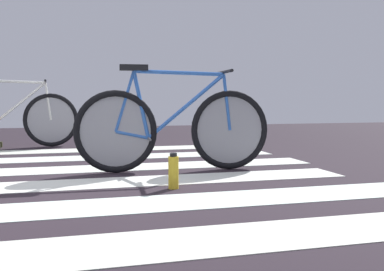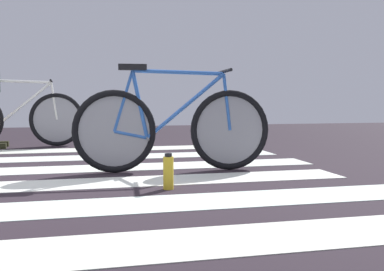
{
  "view_description": "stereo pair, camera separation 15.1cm",
  "coord_description": "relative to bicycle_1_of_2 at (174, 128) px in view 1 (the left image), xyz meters",
  "views": [
    {
      "loc": [
        0.32,
        -3.58,
        0.66
      ],
      "look_at": [
        1.38,
        0.4,
        0.32
      ],
      "focal_mm": 41.72,
      "sensor_mm": 36.0,
      "label": 1
    },
    {
      "loc": [
        0.47,
        -3.58,
        0.66
      ],
      "look_at": [
        1.38,
        0.4,
        0.32
      ],
      "focal_mm": 41.72,
      "sensor_mm": 36.0,
      "label": 2
    }
  ],
  "objects": [
    {
      "name": "bicycle_1_of_2",
      "position": [
        0.0,
        0.0,
        0.0
      ],
      "size": [
        1.74,
        0.52,
        0.93
      ],
      "rotation": [
        0.0,
        0.0,
        -0.06
      ],
      "color": "black",
      "rests_on": "ground"
    },
    {
      "name": "water_bottle",
      "position": [
        -0.18,
        -0.77,
        -0.26
      ],
      "size": [
        0.07,
        0.07,
        0.26
      ],
      "color": "gold",
      "rests_on": "ground"
    },
    {
      "name": "ground",
      "position": [
        -1.18,
        -0.26,
        -0.4
      ],
      "size": [
        18.0,
        14.0,
        0.02
      ],
      "color": "black"
    },
    {
      "name": "bicycle_2_of_2",
      "position": [
        -1.66,
        2.42,
        0.0
      ],
      "size": [
        1.74,
        0.52,
        0.93
      ],
      "rotation": [
        0.0,
        0.0,
        0.05
      ],
      "color": "black",
      "rests_on": "ground"
    },
    {
      "name": "crosswalk_markings",
      "position": [
        -1.16,
        -0.44,
        -0.38
      ],
      "size": [
        5.41,
        5.03,
        0.0
      ],
      "color": "silver",
      "rests_on": "ground"
    }
  ]
}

